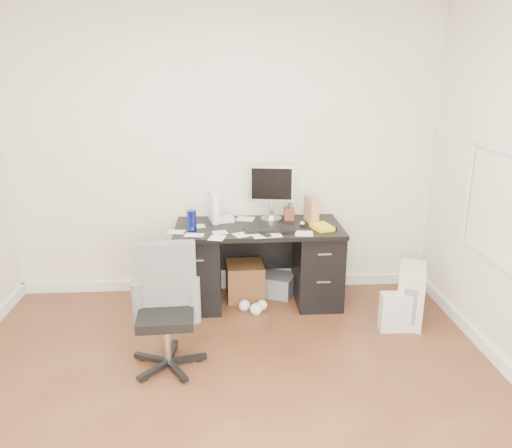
{
  "coord_description": "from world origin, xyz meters",
  "views": [
    {
      "loc": [
        -0.0,
        -2.64,
        2.09
      ],
      "look_at": [
        0.25,
        1.2,
        0.91
      ],
      "focal_mm": 35.0,
      "sensor_mm": 36.0,
      "label": 1
    }
  ],
  "objects": [
    {
      "name": "keyboard",
      "position": [
        0.38,
        1.49,
        0.76
      ],
      "size": [
        0.45,
        0.18,
        0.03
      ],
      "primitive_type": "cube",
      "rotation": [
        0.0,
        0.0,
        0.06
      ],
      "color": "black",
      "rests_on": "desk"
    },
    {
      "name": "pc_tower",
      "position": [
        1.59,
        1.2,
        0.24
      ],
      "size": [
        0.38,
        0.53,
        0.48
      ],
      "primitive_type": "cube",
      "rotation": [
        0.0,
        0.0,
        -0.38
      ],
      "color": "beige",
      "rests_on": "ground"
    },
    {
      "name": "travel_mug",
      "position": [
        -0.29,
        1.55,
        0.84
      ],
      "size": [
        0.1,
        0.1,
        0.18
      ],
      "primitive_type": "cylinder",
      "rotation": [
        0.0,
        0.0,
        0.24
      ],
      "color": "navy",
      "rests_on": "desk"
    },
    {
      "name": "wicker_basket",
      "position": [
        0.18,
        1.75,
        0.17
      ],
      "size": [
        0.36,
        0.36,
        0.34
      ],
      "primitive_type": "cube",
      "rotation": [
        0.0,
        0.0,
        0.05
      ],
      "color": "#4F2B17",
      "rests_on": "ground"
    },
    {
      "name": "computer_mouse",
      "position": [
        0.69,
        1.61,
        0.78
      ],
      "size": [
        0.07,
        0.07,
        0.05
      ],
      "primitive_type": "sphere",
      "rotation": [
        0.0,
        0.0,
        0.42
      ],
      "color": "#B6B6BB",
      "rests_on": "desk"
    },
    {
      "name": "magazine_file",
      "position": [
        0.8,
        1.75,
        0.87
      ],
      "size": [
        0.14,
        0.22,
        0.24
      ],
      "primitive_type": "cube",
      "rotation": [
        0.0,
        0.0,
        0.19
      ],
      "color": "#A0764D",
      "rests_on": "desk"
    },
    {
      "name": "yellow_book",
      "position": [
        0.86,
        1.53,
        0.77
      ],
      "size": [
        0.22,
        0.25,
        0.04
      ],
      "primitive_type": "cube",
      "rotation": [
        0.0,
        0.0,
        0.3
      ],
      "color": "yellow",
      "rests_on": "desk"
    },
    {
      "name": "white_binder",
      "position": [
        -0.11,
        1.83,
        0.89
      ],
      "size": [
        0.16,
        0.26,
        0.28
      ],
      "primitive_type": "cube",
      "rotation": [
        0.0,
        0.0,
        0.21
      ],
      "color": "white",
      "rests_on": "desk"
    },
    {
      "name": "pen_cup",
      "position": [
        0.6,
        1.83,
        0.89
      ],
      "size": [
        0.12,
        0.12,
        0.27
      ],
      "primitive_type": null,
      "rotation": [
        0.0,
        0.0,
        -0.02
      ],
      "color": "#552A18",
      "rests_on": "desk"
    },
    {
      "name": "office_chair",
      "position": [
        -0.44,
        0.62,
        0.46
      ],
      "size": [
        0.54,
        0.54,
        0.91
      ],
      "primitive_type": null,
      "rotation": [
        0.0,
        0.0,
        0.05
      ],
      "color": "#4F514F",
      "rests_on": "ground"
    },
    {
      "name": "room_shell",
      "position": [
        0.03,
        0.03,
        1.66
      ],
      "size": [
        4.02,
        4.02,
        2.71
      ],
      "color": "beige",
      "rests_on": "ground"
    },
    {
      "name": "desk",
      "position": [
        0.3,
        1.65,
        0.4
      ],
      "size": [
        1.5,
        0.7,
        0.75
      ],
      "color": "black",
      "rests_on": "ground"
    },
    {
      "name": "lcd_monitor",
      "position": [
        0.43,
        1.84,
        1.01
      ],
      "size": [
        0.45,
        0.3,
        0.53
      ],
      "primitive_type": null,
      "rotation": [
        0.0,
        0.0,
        -0.15
      ],
      "color": "#B6B6BB",
      "rests_on": "desk"
    },
    {
      "name": "paper_remote",
      "position": [
        0.35,
        1.39,
        0.76
      ],
      "size": [
        0.27,
        0.23,
        0.02
      ],
      "primitive_type": null,
      "rotation": [
        0.0,
        0.0,
        0.14
      ],
      "color": "silver",
      "rests_on": "desk"
    },
    {
      "name": "loose_papers",
      "position": [
        0.1,
        1.6,
        0.75
      ],
      "size": [
        1.1,
        0.6,
        0.0
      ],
      "primitive_type": null,
      "color": "silver",
      "rests_on": "desk"
    },
    {
      "name": "ground",
      "position": [
        0.0,
        0.0,
        0.0
      ],
      "size": [
        4.0,
        4.0,
        0.0
      ],
      "primitive_type": "plane",
      "color": "#4B2518",
      "rests_on": "ground"
    },
    {
      "name": "desk_printer",
      "position": [
        0.48,
        1.81,
        0.1
      ],
      "size": [
        0.42,
        0.39,
        0.2
      ],
      "primitive_type": "cube",
      "rotation": [
        0.0,
        0.0,
        -0.43
      ],
      "color": "slate",
      "rests_on": "ground"
    },
    {
      "name": "shopping_bag",
      "position": [
        1.4,
        1.03,
        0.17
      ],
      "size": [
        0.25,
        0.19,
        0.33
      ],
      "primitive_type": "cube",
      "rotation": [
        0.0,
        0.0,
        -0.05
      ],
      "color": "silver",
      "rests_on": "ground"
    }
  ]
}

